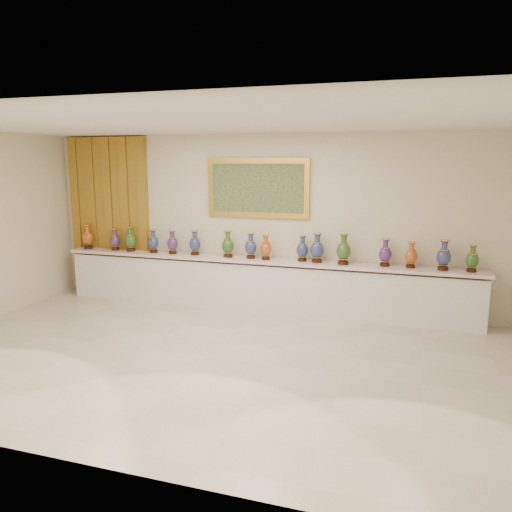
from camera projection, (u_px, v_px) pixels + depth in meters
The scene contains 20 objects.
ground at pixel (208, 357), 6.54m from camera, with size 8.00×8.00×0.00m, color beige.
room at pixel (132, 213), 9.30m from camera, with size 8.00×8.00×8.00m.
counter at pixel (260, 285), 8.59m from camera, with size 7.28×0.48×0.90m.
vase_0 at pixel (88, 238), 9.46m from camera, with size 0.27×0.27×0.46m.
vase_1 at pixel (115, 241), 9.29m from camera, with size 0.20×0.20×0.40m.
vase_2 at pixel (131, 240), 9.17m from camera, with size 0.25×0.25×0.45m.
vase_3 at pixel (153, 242), 9.03m from camera, with size 0.23×0.23×0.42m.
vase_4 at pixel (173, 243), 8.92m from camera, with size 0.26×0.26×0.42m.
vase_5 at pixel (195, 244), 8.82m from camera, with size 0.24×0.24×0.43m.
vase_6 at pixel (228, 245), 8.60m from camera, with size 0.24×0.24×0.46m.
vase_7 at pixel (251, 247), 8.50m from camera, with size 0.24×0.24×0.44m.
vase_8 at pixel (266, 249), 8.39m from camera, with size 0.21×0.21×0.42m.
vase_9 at pixel (302, 250), 8.26m from camera, with size 0.23×0.23×0.43m.
vase_10 at pixel (317, 249), 8.15m from camera, with size 0.29×0.29×0.48m.
vase_11 at pixel (344, 251), 7.99m from camera, with size 0.29×0.29×0.50m.
vase_12 at pixel (385, 254), 7.86m from camera, with size 0.21×0.21×0.44m.
vase_13 at pixel (411, 256), 7.74m from camera, with size 0.21×0.21×0.41m.
vase_14 at pixel (444, 257), 7.56m from camera, with size 0.28×0.28×0.47m.
vase_15 at pixel (472, 260), 7.45m from camera, with size 0.24×0.24×0.41m.
label_card at pixel (224, 258), 8.55m from camera, with size 0.10×0.06×0.00m, color white.
Camera 1 is at (2.47, -5.70, 2.52)m, focal length 35.00 mm.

